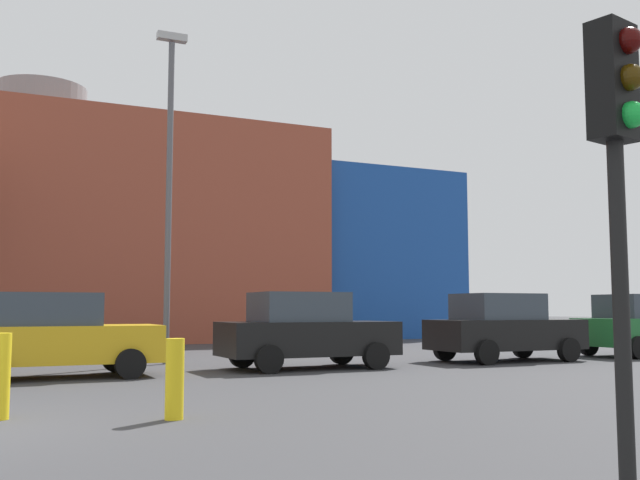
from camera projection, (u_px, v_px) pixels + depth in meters
name	position (u px, v px, depth m)	size (l,w,h in m)	color
building_backdrop	(36.00, 238.00, 32.90)	(39.62, 11.91, 11.57)	#9E4733
parked_car_2	(56.00, 336.00, 15.08)	(4.04, 1.98, 1.75)	gold
parked_car_3	(306.00, 331.00, 17.43)	(4.19, 2.05, 1.81)	black
parked_car_4	(503.00, 328.00, 19.90)	(4.23, 2.08, 1.83)	black
traffic_light_near_right	(618.00, 145.00, 5.40)	(0.41, 0.39, 3.56)	black
bollard_yellow_0	(1.00, 376.00, 9.41)	(0.24, 0.24, 1.11)	yellow
bollard_yellow_1	(175.00, 379.00, 9.42)	(0.24, 0.24, 1.04)	yellow
street_lamp	(169.00, 175.00, 19.28)	(0.80, 0.24, 8.83)	#59595E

